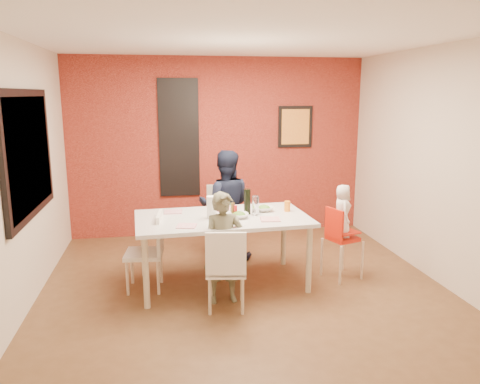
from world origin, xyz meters
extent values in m
plane|color=brown|center=(0.00, 0.00, 0.00)|extent=(4.50, 4.50, 0.00)
cube|color=white|center=(0.00, 0.00, 2.70)|extent=(4.50, 4.50, 0.02)
cube|color=beige|center=(0.00, 2.25, 1.35)|extent=(4.50, 0.02, 2.70)
cube|color=beige|center=(0.00, -2.25, 1.35)|extent=(4.50, 0.02, 2.70)
cube|color=beige|center=(-2.25, 0.00, 1.35)|extent=(0.02, 4.50, 2.70)
cube|color=beige|center=(2.25, 0.00, 1.35)|extent=(0.02, 4.50, 2.70)
cube|color=maroon|center=(0.00, 2.23, 1.35)|extent=(4.50, 0.02, 2.70)
cube|color=black|center=(-2.22, 0.20, 1.55)|extent=(0.05, 1.70, 1.30)
cube|color=black|center=(-2.21, 0.20, 1.55)|extent=(0.02, 1.55, 1.15)
cube|color=silver|center=(-0.60, 2.21, 1.50)|extent=(0.55, 0.03, 1.70)
cube|color=black|center=(-0.60, 2.21, 1.50)|extent=(0.60, 0.03, 1.76)
cube|color=black|center=(1.20, 2.21, 1.65)|extent=(0.54, 0.03, 0.64)
cube|color=#F3A636|center=(1.20, 2.19, 1.65)|extent=(0.44, 0.01, 0.54)
cube|color=silver|center=(-0.22, 0.18, 0.78)|extent=(1.98, 1.17, 0.04)
cylinder|color=#C6B593|center=(-1.07, -0.31, 0.38)|extent=(0.06, 0.06, 0.76)
cylinder|color=#C6B593|center=(-1.12, 0.58, 0.38)|extent=(0.06, 0.06, 0.76)
cylinder|color=#C6B593|center=(0.68, -0.22, 0.38)|extent=(0.06, 0.06, 0.76)
cylinder|color=#C6B593|center=(0.63, 0.68, 0.38)|extent=(0.06, 0.06, 0.76)
cube|color=white|center=(-0.27, -0.44, 0.40)|extent=(0.45, 0.45, 0.04)
cube|color=white|center=(-0.30, -0.61, 0.63)|extent=(0.40, 0.09, 0.45)
cylinder|color=#BCAA8B|center=(-0.09, -0.30, 0.19)|extent=(0.03, 0.03, 0.39)
cylinder|color=#BCAA8B|center=(-0.13, -0.62, 0.19)|extent=(0.03, 0.03, 0.39)
cylinder|color=#BCAA8B|center=(-0.41, -0.25, 0.19)|extent=(0.03, 0.03, 0.39)
cylinder|color=#BCAA8B|center=(-0.45, -0.57, 0.19)|extent=(0.03, 0.03, 0.39)
cube|color=white|center=(-0.07, 1.18, 0.44)|extent=(0.46, 0.46, 0.05)
cube|color=white|center=(-0.06, 1.38, 0.69)|extent=(0.43, 0.06, 0.49)
cylinder|color=beige|center=(-0.26, 1.02, 0.21)|extent=(0.04, 0.04, 0.42)
cylinder|color=beige|center=(-0.24, 1.37, 0.21)|extent=(0.04, 0.04, 0.42)
cylinder|color=beige|center=(0.09, 1.00, 0.21)|extent=(0.04, 0.04, 0.42)
cylinder|color=beige|center=(0.11, 1.35, 0.21)|extent=(0.04, 0.04, 0.42)
cube|color=white|center=(-1.10, 0.18, 0.41)|extent=(0.44, 0.44, 0.05)
cube|color=white|center=(-0.92, 0.16, 0.64)|extent=(0.08, 0.41, 0.46)
cylinder|color=beige|center=(-1.25, 0.36, 0.20)|extent=(0.03, 0.03, 0.40)
cylinder|color=beige|center=(-0.92, 0.33, 0.20)|extent=(0.03, 0.03, 0.40)
cylinder|color=beige|center=(-1.28, 0.03, 0.20)|extent=(0.03, 0.03, 0.40)
cylinder|color=beige|center=(-0.95, 0.00, 0.20)|extent=(0.03, 0.03, 0.40)
cube|color=red|center=(1.20, 0.13, 0.48)|extent=(0.38, 0.38, 0.04)
cube|color=red|center=(1.07, 0.09, 0.68)|extent=(0.13, 0.29, 0.35)
cube|color=red|center=(1.20, 0.13, 0.57)|extent=(0.38, 0.38, 0.02)
cylinder|color=beige|center=(1.41, 0.03, 0.23)|extent=(0.03, 0.03, 0.46)
cylinder|color=beige|center=(1.10, -0.08, 0.23)|extent=(0.03, 0.03, 0.46)
cylinder|color=beige|center=(1.30, 0.35, 0.23)|extent=(0.03, 0.03, 0.46)
cylinder|color=beige|center=(0.99, 0.24, 0.23)|extent=(0.03, 0.03, 0.46)
imported|color=brown|center=(-0.27, -0.28, 0.59)|extent=(0.45, 0.31, 1.17)
imported|color=black|center=(-0.07, 1.02, 0.72)|extent=(0.78, 0.65, 1.45)
imported|color=white|center=(1.18, 0.13, 0.82)|extent=(0.24, 0.33, 0.62)
cube|color=white|center=(-0.64, -0.15, 0.81)|extent=(0.23, 0.23, 0.01)
cube|color=white|center=(-0.16, 0.52, 0.81)|extent=(0.32, 0.32, 0.01)
cube|color=white|center=(0.28, -0.04, 0.81)|extent=(0.24, 0.24, 0.01)
cube|color=white|center=(-0.76, 0.48, 0.81)|extent=(0.22, 0.22, 0.01)
imported|color=white|center=(-0.05, 0.10, 0.83)|extent=(0.23, 0.23, 0.05)
imported|color=white|center=(0.30, 0.35, 0.83)|extent=(0.26, 0.26, 0.05)
cylinder|color=black|center=(0.07, 0.25, 0.95)|extent=(0.08, 0.08, 0.29)
cylinder|color=white|center=(-0.24, 0.01, 0.91)|extent=(0.08, 0.08, 0.22)
cylinder|color=white|center=(0.16, 0.20, 0.91)|extent=(0.08, 0.08, 0.22)
cylinder|color=white|center=(-0.35, 0.13, 0.92)|extent=(0.11, 0.11, 0.25)
cylinder|color=red|center=(-0.08, 0.13, 0.87)|extent=(0.03, 0.03, 0.13)
cylinder|color=#407D29|center=(-0.10, 0.26, 0.87)|extent=(0.03, 0.03, 0.13)
cylinder|color=brown|center=(-0.10, 0.18, 0.88)|extent=(0.04, 0.04, 0.15)
cylinder|color=orange|center=(0.56, 0.29, 0.86)|extent=(0.07, 0.07, 0.12)
camera|label=1|loc=(-0.89, -4.86, 2.15)|focal=35.00mm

